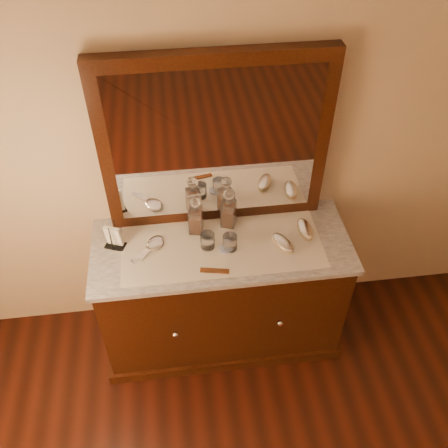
{
  "coord_description": "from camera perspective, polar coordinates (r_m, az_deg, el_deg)",
  "views": [
    {
      "loc": [
        -0.23,
        0.11,
        2.78
      ],
      "look_at": [
        0.0,
        1.85,
        1.1
      ],
      "focal_mm": 38.81,
      "sensor_mm": 36.0,
      "label": 1
    }
  ],
  "objects": [
    {
      "name": "hand_mirror_inner",
      "position": [
        2.68,
        -8.44,
        -2.66
      ],
      "size": [
        0.2,
        0.19,
        0.02
      ],
      "color": "silver",
      "rests_on": "lace_runner"
    },
    {
      "name": "comb",
      "position": [
        2.54,
        -1.11,
        -5.52
      ],
      "size": [
        0.16,
        0.06,
        0.01
      ],
      "primitive_type": "cube",
      "rotation": [
        0.0,
        0.0,
        -0.2
      ],
      "color": "brown",
      "rests_on": "lace_runner"
    },
    {
      "name": "lace_runner",
      "position": [
        2.66,
        -0.22,
        -2.68
      ],
      "size": [
        1.1,
        0.45,
        0.0
      ],
      "primitive_type": "cube",
      "color": "beige",
      "rests_on": "marble_top"
    },
    {
      "name": "hand_mirror_outer",
      "position": [
        2.69,
        -8.25,
        -2.3
      ],
      "size": [
        0.16,
        0.2,
        0.02
      ],
      "color": "silver",
      "rests_on": "lace_runner"
    },
    {
      "name": "knob_right",
      "position": [
        2.85,
        6.6,
        -11.51
      ],
      "size": [
        0.04,
        0.04,
        0.04
      ],
      "primitive_type": "sphere",
      "color": "silver",
      "rests_on": "dresser_cabinet"
    },
    {
      "name": "pin_dish",
      "position": [
        2.64,
        0.17,
        -2.91
      ],
      "size": [
        0.09,
        0.09,
        0.01
      ],
      "primitive_type": "cylinder",
      "rotation": [
        0.0,
        0.0,
        -0.32
      ],
      "color": "white",
      "rests_on": "lace_runner"
    },
    {
      "name": "tumblers",
      "position": [
        2.63,
        -0.63,
        -2.06
      ],
      "size": [
        0.2,
        0.11,
        0.09
      ],
      "color": "white",
      "rests_on": "lace_runner"
    },
    {
      "name": "mirror_glass",
      "position": [
        2.51,
        -0.92,
        9.01
      ],
      "size": [
        1.06,
        0.01,
        0.86
      ],
      "primitive_type": "cube",
      "color": "white",
      "rests_on": "marble_top"
    },
    {
      "name": "marble_top",
      "position": [
        2.69,
        -0.27,
        -2.62
      ],
      "size": [
        1.44,
        0.59,
        0.03
      ],
      "primitive_type": "cube",
      "color": "silver",
      "rests_on": "dresser_cabinet"
    },
    {
      "name": "mirror_frame",
      "position": [
        2.54,
        -1.01,
        9.44
      ],
      "size": [
        1.2,
        0.08,
        1.0
      ],
      "primitive_type": "cube",
      "color": "black",
      "rests_on": "marble_top"
    },
    {
      "name": "decanter_right",
      "position": [
        2.72,
        0.55,
        1.5
      ],
      "size": [
        0.1,
        0.1,
        0.26
      ],
      "color": "#9B4516",
      "rests_on": "lace_runner"
    },
    {
      "name": "napkin_rack",
      "position": [
        2.69,
        -12.84,
        -1.55
      ],
      "size": [
        0.13,
        0.1,
        0.17
      ],
      "color": "black",
      "rests_on": "marble_top"
    },
    {
      "name": "decanter_left",
      "position": [
        2.69,
        -3.34,
        0.67
      ],
      "size": [
        0.09,
        0.09,
        0.25
      ],
      "color": "#9B4516",
      "rests_on": "lace_runner"
    },
    {
      "name": "brush_near",
      "position": [
        2.67,
        6.97,
        -2.27
      ],
      "size": [
        0.14,
        0.18,
        0.05
      ],
      "color": "#957D5B",
      "rests_on": "lace_runner"
    },
    {
      "name": "brush_far",
      "position": [
        2.76,
        9.51,
        -0.62
      ],
      "size": [
        0.09,
        0.18,
        0.05
      ],
      "color": "#957D5B",
      "rests_on": "lace_runner"
    },
    {
      "name": "knob_left",
      "position": [
        2.8,
        -5.74,
        -12.83
      ],
      "size": [
        0.04,
        0.04,
        0.04
      ],
      "primitive_type": "sphere",
      "color": "silver",
      "rests_on": "dresser_cabinet"
    },
    {
      "name": "dresser_cabinet",
      "position": [
        3.01,
        -0.25,
        -8.21
      ],
      "size": [
        1.4,
        0.55,
        0.82
      ],
      "primitive_type": "cube",
      "color": "black",
      "rests_on": "floor"
    },
    {
      "name": "dresser_plinth",
      "position": [
        3.31,
        -0.23,
        -12.17
      ],
      "size": [
        1.46,
        0.59,
        0.08
      ],
      "primitive_type": "cube",
      "color": "black",
      "rests_on": "floor"
    }
  ]
}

